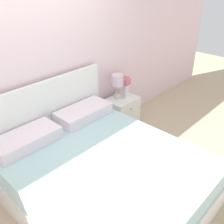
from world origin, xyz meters
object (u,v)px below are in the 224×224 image
at_px(nightstand, 122,113).
at_px(teacup, 127,95).
at_px(bed, 99,173).
at_px(table_lamp, 118,82).
at_px(flower_vase, 126,83).

distance_m(nightstand, teacup, 0.29).
bearing_deg(bed, table_lamp, 34.47).
distance_m(nightstand, flower_vase, 0.47).
bearing_deg(teacup, flower_vase, 46.40).
xyz_separation_m(nightstand, table_lamp, (-0.04, 0.06, 0.51)).
bearing_deg(teacup, nightstand, 161.05).
relative_size(nightstand, flower_vase, 1.69).
distance_m(bed, teacup, 1.52).
height_order(bed, nightstand, bed).
height_order(nightstand, table_lamp, table_lamp).
bearing_deg(nightstand, teacup, -18.95).
xyz_separation_m(table_lamp, flower_vase, (0.21, 0.01, -0.08)).
bearing_deg(nightstand, bed, -148.53).
bearing_deg(teacup, table_lamp, 142.11).
xyz_separation_m(bed, teacup, (1.31, 0.73, 0.24)).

